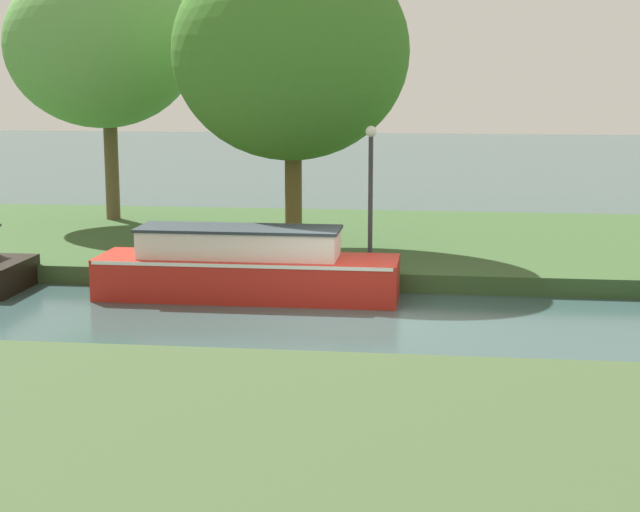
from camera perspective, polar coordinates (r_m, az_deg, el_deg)
ground_plane at (r=19.00m, az=1.69°, el=-3.36°), size 120.00×120.00×0.00m
riverbank_far at (r=25.80m, az=3.19°, el=0.72°), size 72.00×10.00×0.40m
riverbank_near at (r=10.46m, az=-3.20°, el=-13.92°), size 72.00×10.00×0.40m
red_barge at (r=20.35m, az=-4.27°, el=-0.66°), size 6.13×1.62×1.46m
willow_tree_left at (r=28.58m, az=-12.43°, el=11.71°), size 5.43×3.94×7.22m
willow_tree_centre at (r=23.75m, az=-1.73°, el=11.57°), size 5.59×4.38×7.17m
lamp_post at (r=21.50m, az=2.91°, el=4.43°), size 0.24×0.24×3.02m
mooring_post_near at (r=22.03m, az=-9.81°, el=0.35°), size 0.16×0.16×0.67m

